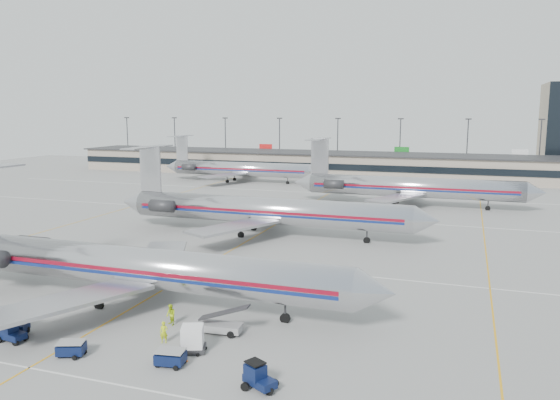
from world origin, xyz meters
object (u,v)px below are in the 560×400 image
at_px(jet_second_row, 261,210).
at_px(uld_container, 192,339).
at_px(jet_foreground, 132,266).
at_px(tug_center, 10,331).
at_px(belt_loader, 218,325).

xyz_separation_m(jet_second_row, uld_container, (8.89, -36.84, -2.57)).
distance_m(jet_foreground, tug_center, 11.30).
bearing_deg(belt_loader, jet_second_row, 99.76).
xyz_separation_m(jet_foreground, tug_center, (-3.83, -10.30, -2.65)).
xyz_separation_m(jet_second_row, tug_center, (-4.89, -39.73, -2.75)).
bearing_deg(jet_foreground, jet_second_row, 87.93).
bearing_deg(jet_second_row, tug_center, -97.02).
relative_size(jet_foreground, uld_container, 20.16).
relative_size(jet_foreground, belt_loader, 9.60).
height_order(jet_foreground, tug_center, jet_foreground).
relative_size(jet_foreground, tug_center, 20.07).
bearing_deg(jet_second_row, uld_container, -76.43).
bearing_deg(jet_second_row, jet_foreground, -92.07).
bearing_deg(uld_container, jet_second_row, 82.49).
relative_size(uld_container, belt_loader, 0.48).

